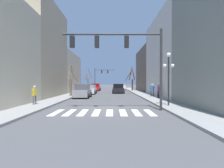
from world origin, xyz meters
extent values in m
plane|color=#4C4C4F|center=(0.00, 0.00, 0.00)|extent=(240.00, 240.00, 0.00)
cube|color=gray|center=(-5.56, 0.00, 0.07)|extent=(2.32, 90.00, 0.15)
cube|color=gray|center=(5.56, 0.00, 0.07)|extent=(2.32, 90.00, 0.15)
cube|color=tan|center=(-9.72, 10.24, 6.13)|extent=(6.00, 10.53, 12.25)
cube|color=#BCB299|center=(-9.72, 21.68, 3.80)|extent=(6.00, 12.35, 7.60)
cube|color=beige|center=(9.72, 11.52, 5.58)|extent=(6.00, 13.30, 11.17)
cube|color=#66564C|center=(9.72, 24.88, 4.56)|extent=(6.00, 13.42, 9.12)
cube|color=white|center=(-3.15, -1.31, 0.00)|extent=(0.45, 2.60, 0.01)
cube|color=white|center=(-2.25, -1.31, 0.00)|extent=(0.45, 2.60, 0.01)
cube|color=white|center=(-1.35, -1.31, 0.00)|extent=(0.45, 2.60, 0.01)
cube|color=white|center=(-0.45, -1.31, 0.00)|extent=(0.45, 2.60, 0.01)
cube|color=white|center=(0.45, -1.31, 0.00)|extent=(0.45, 2.60, 0.01)
cube|color=white|center=(1.35, -1.31, 0.00)|extent=(0.45, 2.60, 0.01)
cube|color=white|center=(2.25, -1.31, 0.00)|extent=(0.45, 2.60, 0.01)
cube|color=white|center=(3.15, -1.31, 0.00)|extent=(0.45, 2.60, 0.01)
cylinder|color=#2D2D2D|center=(4.16, -0.41, 2.95)|extent=(0.18, 0.18, 5.90)
cylinder|color=#2D2D2D|center=(0.59, -0.41, 5.50)|extent=(7.14, 0.14, 0.14)
cube|color=black|center=(1.66, -0.41, 4.95)|extent=(0.32, 0.28, 0.84)
cube|color=black|center=(-0.48, -0.41, 4.95)|extent=(0.32, 0.28, 0.84)
cube|color=black|center=(-2.27, -0.41, 4.95)|extent=(0.32, 0.28, 0.84)
cylinder|color=#2D2D2D|center=(-4.16, 35.43, 2.91)|extent=(0.18, 0.18, 5.81)
cylinder|color=#2D2D2D|center=(-1.39, 35.43, 5.41)|extent=(5.53, 0.14, 0.14)
cube|color=black|center=(-2.22, 35.43, 4.86)|extent=(0.32, 0.28, 0.84)
cube|color=black|center=(-0.56, 35.43, 4.86)|extent=(0.32, 0.28, 0.84)
cylinder|color=black|center=(5.20, 1.14, 2.11)|extent=(0.12, 0.12, 3.93)
sphere|color=white|center=(5.20, 1.14, 4.26)|extent=(0.36, 0.36, 0.36)
sphere|color=white|center=(4.88, 1.14, 3.37)|extent=(0.31, 0.31, 0.31)
sphere|color=white|center=(5.52, 1.14, 3.37)|extent=(0.31, 0.31, 0.31)
cube|color=white|center=(3.21, 33.52, 0.55)|extent=(1.90, 4.52, 0.76)
cube|color=gray|center=(3.21, 33.52, 1.24)|extent=(1.75, 2.35, 0.62)
cylinder|color=black|center=(2.24, 34.92, 0.32)|extent=(0.22, 0.64, 0.64)
cylinder|color=black|center=(4.17, 34.92, 0.32)|extent=(0.22, 0.64, 0.64)
cylinder|color=black|center=(2.24, 32.12, 0.32)|extent=(0.22, 0.64, 0.64)
cylinder|color=black|center=(4.17, 32.12, 0.32)|extent=(0.22, 0.64, 0.64)
cube|color=gray|center=(-3.24, 9.71, 0.61)|extent=(1.84, 4.23, 0.87)
cube|color=#464648|center=(-3.24, 9.71, 1.39)|extent=(1.69, 2.20, 0.71)
cylinder|color=black|center=(-4.17, 11.02, 0.32)|extent=(0.22, 0.64, 0.64)
cylinder|color=black|center=(-2.30, 11.02, 0.32)|extent=(0.22, 0.64, 0.64)
cylinder|color=black|center=(-4.17, 8.39, 0.32)|extent=(0.22, 0.64, 0.64)
cylinder|color=black|center=(-2.30, 8.39, 0.32)|extent=(0.22, 0.64, 0.64)
cube|color=red|center=(-3.18, 27.31, 0.59)|extent=(1.94, 4.20, 0.83)
cube|color=maroon|center=(-3.18, 27.31, 1.34)|extent=(1.79, 2.18, 0.68)
cylinder|color=black|center=(-4.17, 28.61, 0.32)|extent=(0.22, 0.64, 0.64)
cylinder|color=black|center=(-2.19, 28.61, 0.32)|extent=(0.22, 0.64, 0.64)
cylinder|color=black|center=(-4.17, 26.01, 0.32)|extent=(0.22, 0.64, 0.64)
cylinder|color=black|center=(-2.19, 26.01, 0.32)|extent=(0.22, 0.64, 0.64)
cube|color=silver|center=(-3.19, 16.94, 0.56)|extent=(1.93, 4.63, 0.76)
cube|color=slate|center=(-3.19, 16.94, 1.25)|extent=(1.77, 2.41, 0.62)
cylinder|color=black|center=(-4.17, 18.38, 0.32)|extent=(0.22, 0.64, 0.64)
cylinder|color=black|center=(-2.21, 18.38, 0.32)|extent=(0.22, 0.64, 0.64)
cylinder|color=black|center=(-4.17, 15.51, 0.32)|extent=(0.22, 0.64, 0.64)
cylinder|color=black|center=(-2.21, 15.51, 0.32)|extent=(0.22, 0.64, 0.64)
cube|color=black|center=(1.73, 18.98, 0.59)|extent=(1.94, 4.22, 0.84)
cube|color=black|center=(1.73, 18.98, 1.36)|extent=(1.79, 2.19, 0.68)
cylinder|color=black|center=(0.74, 20.28, 0.32)|extent=(0.22, 0.64, 0.64)
cylinder|color=black|center=(2.72, 20.28, 0.32)|extent=(0.22, 0.64, 0.64)
cylinder|color=black|center=(0.74, 17.67, 0.32)|extent=(0.22, 0.64, 0.64)
cylinder|color=black|center=(2.72, 17.67, 0.32)|extent=(0.22, 0.64, 0.64)
cylinder|color=#282D47|center=(6.02, 9.84, 0.54)|extent=(0.12, 0.12, 0.79)
cylinder|color=#282D47|center=(5.75, 9.93, 0.54)|extent=(0.12, 0.12, 0.79)
cube|color=#235693|center=(5.89, 9.89, 1.25)|extent=(0.43, 0.32, 0.62)
sphere|color=beige|center=(5.89, 9.89, 1.70)|extent=(0.22, 0.22, 0.22)
cylinder|color=#235693|center=(6.10, 9.82, 1.21)|extent=(0.28, 0.16, 0.60)
cylinder|color=#235693|center=(5.68, 9.95, 1.21)|extent=(0.28, 0.16, 0.60)
cylinder|color=black|center=(6.15, 7.96, 0.52)|extent=(0.11, 0.11, 0.75)
cylinder|color=black|center=(6.18, 7.69, 0.52)|extent=(0.11, 0.11, 0.75)
cube|color=#9E4C93|center=(6.16, 7.83, 1.20)|extent=(0.25, 0.39, 0.59)
sphere|color=#8C664C|center=(6.16, 7.83, 1.63)|extent=(0.21, 0.21, 0.21)
cylinder|color=#9E4C93|center=(6.14, 8.04, 1.16)|extent=(0.11, 0.26, 0.57)
cylinder|color=#9E4C93|center=(6.19, 7.62, 1.16)|extent=(0.11, 0.26, 0.57)
cylinder|color=#4C4C51|center=(-5.97, 1.94, 0.53)|extent=(0.11, 0.11, 0.76)
cylinder|color=#4C4C51|center=(-6.04, 1.68, 0.53)|extent=(0.11, 0.11, 0.76)
cube|color=gold|center=(-6.01, 1.81, 1.21)|extent=(0.30, 0.41, 0.60)
sphere|color=beige|center=(-6.01, 1.81, 1.64)|extent=(0.21, 0.21, 0.21)
cylinder|color=gold|center=(-5.95, 2.02, 1.17)|extent=(0.15, 0.27, 0.58)
cylinder|color=gold|center=(-6.06, 1.61, 1.17)|extent=(0.15, 0.27, 0.58)
cylinder|color=brown|center=(-5.60, 32.16, 1.54)|extent=(0.32, 0.32, 2.78)
cylinder|color=brown|center=(-6.31, 31.87, 3.33)|extent=(1.52, 0.80, 1.69)
cylinder|color=brown|center=(-5.09, 32.51, 4.16)|extent=(1.15, 0.84, 2.75)
cylinder|color=brown|center=(-5.70, 31.67, 3.87)|extent=(0.32, 1.11, 2.00)
cylinder|color=brown|center=(-5.97, 32.88, 3.64)|extent=(0.82, 1.58, 2.14)
cylinder|color=brown|center=(-5.13, 11.16, 1.28)|extent=(0.28, 0.28, 2.27)
cylinder|color=brown|center=(-4.67, 10.91, 3.53)|extent=(1.02, 0.61, 2.62)
cylinder|color=brown|center=(-4.69, 11.44, 3.29)|extent=(0.97, 0.67, 2.38)
cylinder|color=brown|center=(-5.17, 10.47, 3.34)|extent=(0.18, 1.46, 2.13)
cylinder|color=brown|center=(-4.81, 11.24, 3.08)|extent=(0.74, 0.28, 1.58)
cylinder|color=brown|center=(5.15, 25.93, 1.38)|extent=(0.34, 0.34, 2.45)
cylinder|color=brown|center=(4.39, 26.30, 3.58)|extent=(1.63, 0.93, 2.58)
cylinder|color=brown|center=(4.84, 26.63, 3.97)|extent=(0.73, 1.55, 2.99)
cylinder|color=brown|center=(4.76, 25.27, 3.51)|extent=(0.85, 1.45, 2.04)
cylinder|color=brown|center=(5.55, 26.68, 3.60)|extent=(0.86, 1.66, 2.16)
cylinder|color=brown|center=(5.25, 25.33, 3.56)|extent=(0.34, 1.33, 2.70)
camera|label=1|loc=(0.61, -13.03, 2.07)|focal=28.00mm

